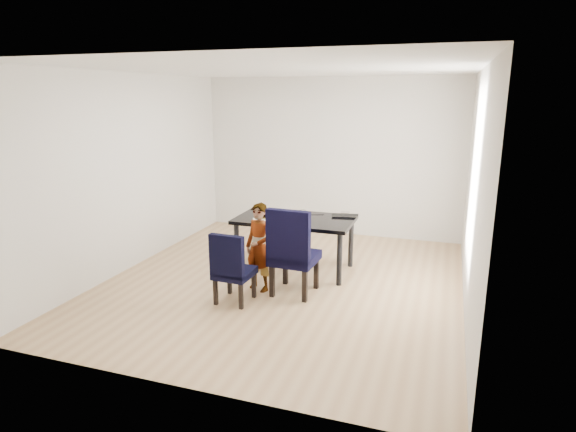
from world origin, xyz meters
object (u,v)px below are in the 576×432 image
(dining_table, at_px, (295,244))
(laptop, at_px, (345,215))
(chair_left, at_px, (234,267))
(chair_right, at_px, (295,250))
(child, at_px, (259,247))
(plate, at_px, (263,219))

(dining_table, bearing_deg, laptop, 29.14)
(dining_table, height_order, chair_left, chair_left)
(chair_right, bearing_deg, chair_left, -138.86)
(child, xyz_separation_m, laptop, (0.83, 1.17, 0.21))
(child, distance_m, laptop, 1.45)
(chair_right, xyz_separation_m, child, (-0.45, -0.04, 0.00))
(child, bearing_deg, plate, 128.32)
(dining_table, bearing_deg, chair_left, -105.41)
(dining_table, xyz_separation_m, laptop, (0.63, 0.35, 0.39))
(laptop, bearing_deg, chair_left, 48.41)
(dining_table, bearing_deg, plate, -150.29)
(dining_table, relative_size, child, 1.43)
(dining_table, height_order, chair_right, chair_right)
(laptop, bearing_deg, chair_right, 61.14)
(chair_left, distance_m, laptop, 1.90)
(dining_table, bearing_deg, chair_right, -72.28)
(chair_right, distance_m, laptop, 1.21)
(dining_table, bearing_deg, child, -103.82)
(child, distance_m, plate, 0.66)
(child, bearing_deg, chair_right, 26.50)
(plate, bearing_deg, child, -72.60)
(plate, relative_size, laptop, 0.72)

